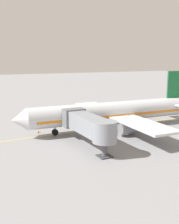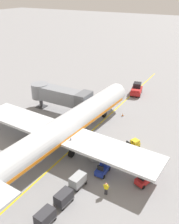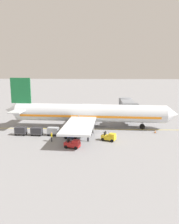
{
  "view_description": "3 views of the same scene",
  "coord_description": "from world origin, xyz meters",
  "px_view_note": "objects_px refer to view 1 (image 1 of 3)",
  "views": [
    {
      "loc": [
        -42.8,
        24.86,
        12.9
      ],
      "look_at": [
        0.58,
        2.22,
        3.27
      ],
      "focal_mm": 42.7,
      "sensor_mm": 36.0,
      "label": 1
    },
    {
      "loc": [
        18.01,
        -28.44,
        21.95
      ],
      "look_at": [
        0.2,
        2.83,
        4.09
      ],
      "focal_mm": 40.97,
      "sensor_mm": 36.0,
      "label": 2
    },
    {
      "loc": [
        47.77,
        0.36,
        13.04
      ],
      "look_at": [
        -2.69,
        -1.72,
        3.15
      ],
      "focal_mm": 37.49,
      "sensor_mm": 36.0,
      "label": 3
    }
  ],
  "objects_px": {
    "jet_bridge": "(88,125)",
    "baggage_cart_front": "(123,115)",
    "baggage_cart_second_in_train": "(134,113)",
    "baggage_cart_third_in_train": "(145,112)",
    "ground_crew_loader": "(88,115)",
    "ground_crew_wing_walker": "(112,112)",
    "parked_airliner": "(113,112)",
    "baggage_tug_spare": "(74,118)",
    "safety_cone_nose_left": "(39,131)",
    "baggage_tug_lead": "(90,112)",
    "baggage_tug_trailing": "(105,116)"
  },
  "relations": [
    {
      "from": "baggage_cart_front",
      "to": "ground_crew_loader",
      "type": "bearing_deg",
      "value": 64.34
    },
    {
      "from": "baggage_tug_spare",
      "to": "ground_crew_loader",
      "type": "distance_m",
      "value": 3.76
    },
    {
      "from": "ground_crew_wing_walker",
      "to": "baggage_tug_trailing",
      "type": "bearing_deg",
      "value": 122.37
    },
    {
      "from": "baggage_cart_front",
      "to": "ground_crew_wing_walker",
      "type": "height_order",
      "value": "ground_crew_wing_walker"
    },
    {
      "from": "jet_bridge",
      "to": "baggage_cart_third_in_train",
      "type": "height_order",
      "value": "jet_bridge"
    },
    {
      "from": "jet_bridge",
      "to": "baggage_cart_second_in_train",
      "type": "bearing_deg",
      "value": -53.67
    },
    {
      "from": "baggage_tug_spare",
      "to": "baggage_cart_front",
      "type": "height_order",
      "value": "baggage_tug_spare"
    },
    {
      "from": "baggage_tug_trailing",
      "to": "baggage_cart_third_in_train",
      "type": "distance_m",
      "value": 10.06
    },
    {
      "from": "ground_crew_loader",
      "to": "baggage_tug_trailing",
      "type": "bearing_deg",
      "value": -119.11
    },
    {
      "from": "jet_bridge",
      "to": "safety_cone_nose_left",
      "type": "height_order",
      "value": "jet_bridge"
    },
    {
      "from": "parked_airliner",
      "to": "safety_cone_nose_left",
      "type": "height_order",
      "value": "parked_airliner"
    },
    {
      "from": "jet_bridge",
      "to": "parked_airliner",
      "type": "bearing_deg",
      "value": -50.65
    },
    {
      "from": "ground_crew_loader",
      "to": "ground_crew_wing_walker",
      "type": "bearing_deg",
      "value": -87.48
    },
    {
      "from": "baggage_tug_spare",
      "to": "baggage_cart_front",
      "type": "xyz_separation_m",
      "value": [
        -2.84,
        -10.58,
        0.24
      ]
    },
    {
      "from": "baggage_tug_spare",
      "to": "baggage_cart_third_in_train",
      "type": "bearing_deg",
      "value": -99.59
    },
    {
      "from": "baggage_tug_spare",
      "to": "ground_crew_wing_walker",
      "type": "xyz_separation_m",
      "value": [
        0.73,
        -10.13,
        0.24
      ]
    },
    {
      "from": "ground_crew_loader",
      "to": "baggage_cart_second_in_train",
      "type": "bearing_deg",
      "value": -107.63
    },
    {
      "from": "parked_airliner",
      "to": "baggage_tug_lead",
      "type": "bearing_deg",
      "value": -8.37
    },
    {
      "from": "jet_bridge",
      "to": "baggage_tug_lead",
      "type": "xyz_separation_m",
      "value": [
        20.56,
        -11.1,
        -2.74
      ]
    },
    {
      "from": "jet_bridge",
      "to": "baggage_cart_front",
      "type": "relative_size",
      "value": 4.28
    },
    {
      "from": "baggage_cart_third_in_train",
      "to": "ground_crew_wing_walker",
      "type": "relative_size",
      "value": 1.75
    },
    {
      "from": "baggage_tug_trailing",
      "to": "baggage_cart_second_in_train",
      "type": "bearing_deg",
      "value": -101.67
    },
    {
      "from": "baggage_cart_front",
      "to": "ground_crew_loader",
      "type": "xyz_separation_m",
      "value": [
        3.29,
        6.85,
        0.0
      ]
    },
    {
      "from": "parked_airliner",
      "to": "safety_cone_nose_left",
      "type": "distance_m",
      "value": 14.3
    },
    {
      "from": "parked_airliner",
      "to": "baggage_tug_trailing",
      "type": "distance_m",
      "value": 8.55
    },
    {
      "from": "baggage_cart_second_in_train",
      "to": "safety_cone_nose_left",
      "type": "distance_m",
      "value": 23.32
    },
    {
      "from": "jet_bridge",
      "to": "baggage_tug_trailing",
      "type": "bearing_deg",
      "value": -38.16
    },
    {
      "from": "ground_crew_loader",
      "to": "safety_cone_nose_left",
      "type": "height_order",
      "value": "ground_crew_loader"
    },
    {
      "from": "baggage_tug_trailing",
      "to": "safety_cone_nose_left",
      "type": "relative_size",
      "value": 4.3
    },
    {
      "from": "ground_crew_loader",
      "to": "baggage_tug_spare",
      "type": "bearing_deg",
      "value": 96.94
    },
    {
      "from": "baggage_tug_lead",
      "to": "safety_cone_nose_left",
      "type": "height_order",
      "value": "baggage_tug_lead"
    },
    {
      "from": "baggage_tug_trailing",
      "to": "parked_airliner",
      "type": "bearing_deg",
      "value": 160.12
    },
    {
      "from": "parked_airliner",
      "to": "jet_bridge",
      "type": "height_order",
      "value": "parked_airliner"
    },
    {
      "from": "baggage_tug_spare",
      "to": "baggage_cart_third_in_train",
      "type": "height_order",
      "value": "baggage_tug_spare"
    },
    {
      "from": "baggage_tug_lead",
      "to": "ground_crew_loader",
      "type": "xyz_separation_m",
      "value": [
        -3.57,
        2.31,
        0.24
      ]
    },
    {
      "from": "baggage_cart_second_in_train",
      "to": "parked_airliner",
      "type": "bearing_deg",
      "value": 123.22
    },
    {
      "from": "baggage_tug_lead",
      "to": "baggage_tug_trailing",
      "type": "relative_size",
      "value": 1.09
    },
    {
      "from": "ground_crew_wing_walker",
      "to": "safety_cone_nose_left",
      "type": "bearing_deg",
      "value": 107.61
    },
    {
      "from": "baggage_tug_trailing",
      "to": "jet_bridge",
      "type": "bearing_deg",
      "value": 141.84
    },
    {
      "from": "jet_bridge",
      "to": "ground_crew_loader",
      "type": "height_order",
      "value": "jet_bridge"
    },
    {
      "from": "baggage_cart_front",
      "to": "baggage_cart_second_in_train",
      "type": "xyz_separation_m",
      "value": [
        0.12,
        -3.14,
        0.0
      ]
    },
    {
      "from": "baggage_tug_lead",
      "to": "parked_airliner",
      "type": "bearing_deg",
      "value": 171.63
    },
    {
      "from": "baggage_tug_lead",
      "to": "baggage_cart_third_in_train",
      "type": "bearing_deg",
      "value": -122.42
    },
    {
      "from": "baggage_cart_second_in_train",
      "to": "safety_cone_nose_left",
      "type": "xyz_separation_m",
      "value": [
        -2.75,
        23.15,
        -0.66
      ]
    },
    {
      "from": "ground_crew_wing_walker",
      "to": "ground_crew_loader",
      "type": "distance_m",
      "value": 6.41
    },
    {
      "from": "jet_bridge",
      "to": "baggage_cart_third_in_train",
      "type": "xyz_separation_m",
      "value": [
        13.69,
        -21.91,
        -2.5
      ]
    },
    {
      "from": "baggage_tug_lead",
      "to": "ground_crew_loader",
      "type": "distance_m",
      "value": 4.26
    },
    {
      "from": "baggage_cart_front",
      "to": "ground_crew_loader",
      "type": "height_order",
      "value": "ground_crew_loader"
    },
    {
      "from": "baggage_cart_second_in_train",
      "to": "baggage_cart_third_in_train",
      "type": "height_order",
      "value": "same"
    },
    {
      "from": "ground_crew_loader",
      "to": "safety_cone_nose_left",
      "type": "bearing_deg",
      "value": 114.26
    }
  ]
}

